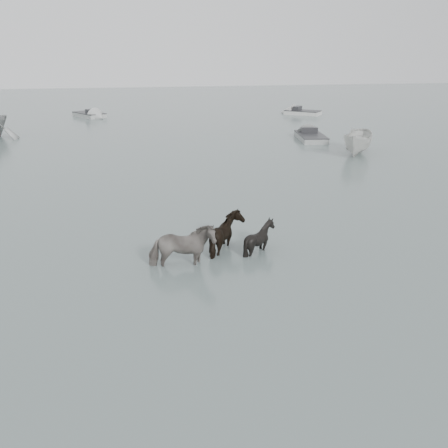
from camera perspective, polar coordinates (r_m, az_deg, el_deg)
The scene contains 8 objects.
ground at distance 14.39m, azimuth -4.87°, elevation -4.83°, with size 140.00×140.00×0.00m, color #50605C.
pony_pinto at distance 14.08m, azimuth -4.87°, elevation -1.87°, with size 0.86×1.89×1.59m, color black.
pony_dark at distance 15.22m, azimuth 0.42°, elevation -0.39°, with size 1.46×1.25×1.47m, color black.
pony_black at distance 15.22m, azimuth 4.07°, elevation -0.85°, with size 1.02×1.15×1.26m, color black.
boat_small at distance 30.58m, azimuth 15.12°, elevation 9.13°, with size 1.47×3.92×1.51m, color beige.
skiff_port at distance 34.85m, azimuth 9.91°, elevation 10.07°, with size 5.24×1.60×0.75m, color gray, non-canonical shape.
skiff_mid at distance 47.82m, azimuth -15.15°, elevation 12.19°, with size 4.78×1.60×0.75m, color #9D9F9D, non-canonical shape.
skiff_star at distance 48.40m, azimuth 9.01°, elevation 12.69°, with size 4.46×1.60×0.75m, color silver, non-canonical shape.
Camera 1 is at (-1.30, -13.06, 5.91)m, focal length 40.00 mm.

